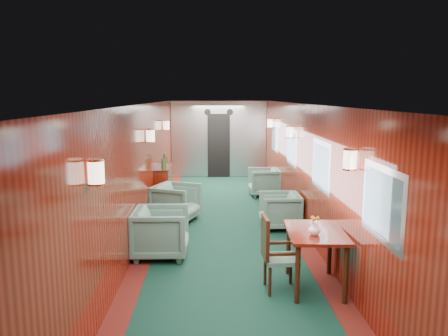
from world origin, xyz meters
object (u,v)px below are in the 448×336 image
at_px(armchair_left_far, 176,203).
at_px(armchair_right_near, 280,211).
at_px(side_chair, 274,251).
at_px(credenza, 164,186).
at_px(armchair_left_near, 161,232).
at_px(armchair_right_far, 264,182).
at_px(dining_table, 316,240).

distance_m(armchair_left_far, armchair_right_near, 2.13).
height_order(side_chair, credenza, credenza).
bearing_deg(credenza, armchair_left_far, -72.06).
bearing_deg(armchair_left_far, armchair_left_near, -161.10).
xyz_separation_m(side_chair, armchair_right_far, (0.56, 5.58, -0.19)).
bearing_deg(credenza, side_chair, -66.88).
height_order(armchair_left_near, armchair_right_near, armchair_left_near).
xyz_separation_m(armchair_right_near, armchair_right_far, (0.04, 2.83, 0.01)).
relative_size(credenza, armchair_right_near, 1.62).
bearing_deg(armchair_right_far, credenza, -67.61).
xyz_separation_m(credenza, armchair_right_far, (2.46, 1.13, -0.13)).
height_order(armchair_right_near, armchair_right_far, armchair_right_far).
height_order(dining_table, armchair_right_far, dining_table).
xyz_separation_m(armchair_left_far, armchair_right_far, (2.09, 2.26, -0.03)).
relative_size(armchair_left_near, armchair_left_far, 1.03).
distance_m(dining_table, armchair_right_far, 5.52).
xyz_separation_m(dining_table, armchair_left_near, (-2.18, 1.24, -0.27)).
relative_size(dining_table, armchair_left_far, 1.30).
relative_size(side_chair, armchair_right_near, 1.33).
height_order(armchair_left_near, armchair_right_far, armchair_left_near).
xyz_separation_m(dining_table, credenza, (-2.46, 4.38, -0.18)).
bearing_deg(armchair_left_far, dining_table, -125.90).
height_order(side_chair, armchair_left_far, side_chair).
bearing_deg(credenza, armchair_right_far, 24.73).
bearing_deg(armchair_right_near, side_chair, -11.19).
distance_m(side_chair, armchair_right_far, 5.61).
bearing_deg(armchair_left_far, armchair_right_far, -21.41).
height_order(side_chair, armchair_left_near, side_chair).
relative_size(armchair_right_near, armchair_right_far, 0.98).
bearing_deg(armchair_right_near, armchair_right_far, 178.72).
bearing_deg(armchair_left_near, credenza, 5.66).
relative_size(dining_table, side_chair, 1.08).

